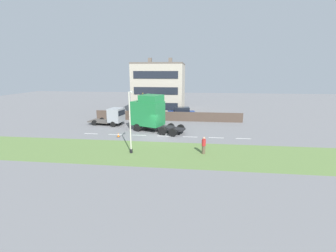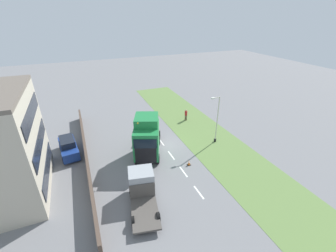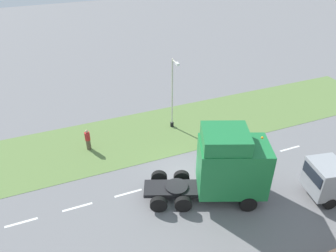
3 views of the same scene
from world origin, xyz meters
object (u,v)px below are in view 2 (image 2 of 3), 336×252
object	(u,v)px
flatbed_truck	(142,186)
pedestrian	(186,115)
traffic_cone_lead	(189,163)
lorry_cab	(147,138)
lamp_post	(216,122)
parked_car	(68,147)

from	to	relation	value
flatbed_truck	pedestrian	size ratio (longest dim) A/B	3.27
flatbed_truck	traffic_cone_lead	distance (m)	6.65
lorry_cab	lamp_post	size ratio (longest dim) A/B	1.25
lorry_cab	parked_car	world-z (taller)	lorry_cab
lorry_cab	traffic_cone_lead	distance (m)	5.28
parked_car	pedestrian	bearing A→B (deg)	-176.07
parked_car	pedestrian	size ratio (longest dim) A/B	2.76
lamp_post	traffic_cone_lead	bearing A→B (deg)	30.93
lorry_cab	traffic_cone_lead	world-z (taller)	lorry_cab
pedestrian	lorry_cab	bearing A→B (deg)	40.13
flatbed_truck	lamp_post	bearing A→B (deg)	38.55
parked_car	traffic_cone_lead	size ratio (longest dim) A/B	8.16
flatbed_truck	lorry_cab	bearing A→B (deg)	79.03
flatbed_truck	pedestrian	xyz separation A→B (m)	(-10.66, -12.90, -0.52)
parked_car	lamp_post	size ratio (longest dim) A/B	0.79
flatbed_truck	pedestrian	bearing A→B (deg)	61.44
lorry_cab	pedestrian	size ratio (longest dim) A/B	4.40
flatbed_truck	traffic_cone_lead	size ratio (longest dim) A/B	9.69
parked_car	pedestrian	world-z (taller)	parked_car
pedestrian	flatbed_truck	bearing A→B (deg)	50.45
parked_car	flatbed_truck	bearing A→B (deg)	113.87
lorry_cab	lamp_post	world-z (taller)	lamp_post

